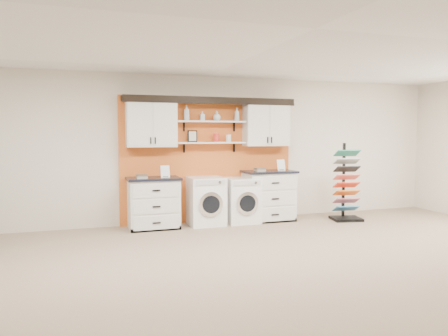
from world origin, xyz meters
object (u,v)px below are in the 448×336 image
object	(u,v)px
dryer	(241,200)
base_cabinet_right	(269,196)
washer	(206,201)
sample_rack	(346,195)
base_cabinet_left	(154,203)

from	to	relation	value
dryer	base_cabinet_right	bearing A→B (deg)	0.33
washer	sample_rack	world-z (taller)	sample_rack
base_cabinet_right	dryer	size ratio (longest dim) A/B	1.17
base_cabinet_right	dryer	world-z (taller)	base_cabinet_right
base_cabinet_left	washer	world-z (taller)	base_cabinet_left
dryer	sample_rack	bearing A→B (deg)	-12.37
base_cabinet_left	base_cabinet_right	xyz separation A→B (m)	(2.26, -0.00, 0.03)
washer	dryer	bearing A→B (deg)	-0.00
dryer	sample_rack	distance (m)	2.09
base_cabinet_right	washer	size ratio (longest dim) A/B	1.12
base_cabinet_right	dryer	bearing A→B (deg)	-179.67
base_cabinet_left	sample_rack	xyz separation A→B (m)	(3.72, -0.45, 0.04)
washer	sample_rack	xyz separation A→B (m)	(2.75, -0.45, 0.05)
base_cabinet_right	sample_rack	xyz separation A→B (m)	(1.46, -0.45, 0.01)
base_cabinet_right	sample_rack	distance (m)	1.53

